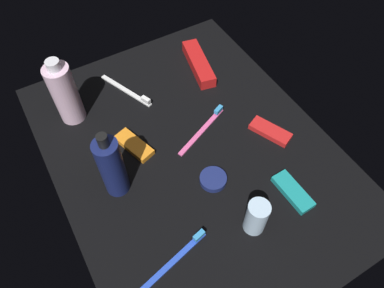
# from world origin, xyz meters

# --- Properties ---
(ground_plane) EXTENTS (0.84, 0.64, 0.01)m
(ground_plane) POSITION_xyz_m (0.00, 0.00, -0.01)
(ground_plane) COLOR black
(lotion_bottle) EXTENTS (0.05, 0.05, 0.19)m
(lotion_bottle) POSITION_xyz_m (-0.00, -0.19, 0.09)
(lotion_bottle) COLOR navy
(lotion_bottle) RESTS_ON ground_plane
(bodywash_bottle) EXTENTS (0.06, 0.06, 0.19)m
(bodywash_bottle) POSITION_xyz_m (-0.25, -0.21, 0.09)
(bodywash_bottle) COLOR silver
(bodywash_bottle) RESTS_ON ground_plane
(deodorant_stick) EXTENTS (0.05, 0.05, 0.09)m
(deodorant_stick) POSITION_xyz_m (0.23, 0.02, 0.05)
(deodorant_stick) COLOR silver
(deodorant_stick) RESTS_ON ground_plane
(toothbrush_blue) EXTENTS (0.05, 0.18, 0.02)m
(toothbrush_blue) POSITION_xyz_m (0.21, -0.16, 0.01)
(toothbrush_blue) COLOR blue
(toothbrush_blue) RESTS_ON ground_plane
(toothbrush_pink) EXTENTS (0.08, 0.17, 0.02)m
(toothbrush_pink) POSITION_xyz_m (-0.04, 0.06, 0.01)
(toothbrush_pink) COLOR #E55999
(toothbrush_pink) RESTS_ON ground_plane
(toothbrush_white) EXTENTS (0.17, 0.08, 0.02)m
(toothbrush_white) POSITION_xyz_m (-0.25, -0.05, 0.01)
(toothbrush_white) COLOR white
(toothbrush_white) RESTS_ON ground_plane
(toothpaste_box_red) EXTENTS (0.18, 0.08, 0.03)m
(toothpaste_box_red) POSITION_xyz_m (-0.24, 0.16, 0.02)
(toothpaste_box_red) COLOR red
(toothpaste_box_red) RESTS_ON ground_plane
(snack_bar_red) EXTENTS (0.11, 0.08, 0.01)m
(snack_bar_red) POSITION_xyz_m (0.05, 0.20, 0.01)
(snack_bar_red) COLOR red
(snack_bar_red) RESTS_ON ground_plane
(snack_bar_teal) EXTENTS (0.11, 0.04, 0.01)m
(snack_bar_teal) POSITION_xyz_m (0.21, 0.14, 0.01)
(snack_bar_teal) COLOR teal
(snack_bar_teal) RESTS_ON ground_plane
(snack_bar_orange) EXTENTS (0.11, 0.07, 0.01)m
(snack_bar_orange) POSITION_xyz_m (-0.08, -0.12, 0.01)
(snack_bar_orange) COLOR orange
(snack_bar_orange) RESTS_ON ground_plane
(cream_tin_left) EXTENTS (0.06, 0.06, 0.02)m
(cream_tin_left) POSITION_xyz_m (0.10, 0.00, 0.01)
(cream_tin_left) COLOR navy
(cream_tin_left) RESTS_ON ground_plane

